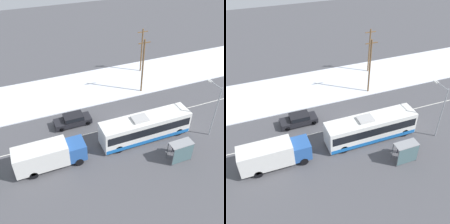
{
  "view_description": "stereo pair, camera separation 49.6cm",
  "coord_description": "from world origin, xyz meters",
  "views": [
    {
      "loc": [
        -12.12,
        -23.52,
        21.39
      ],
      "look_at": [
        -2.09,
        1.34,
        1.4
      ],
      "focal_mm": 42.0,
      "sensor_mm": 36.0,
      "label": 1
    },
    {
      "loc": [
        -11.66,
        -23.71,
        21.39
      ],
      "look_at": [
        -2.09,
        1.34,
        1.4
      ],
      "focal_mm": 42.0,
      "sensor_mm": 36.0,
      "label": 2
    }
  ],
  "objects": [
    {
      "name": "ground_plane",
      "position": [
        0.0,
        0.0,
        0.0
      ],
      "size": [
        120.0,
        120.0,
        0.0
      ],
      "primitive_type": "plane",
      "color": "#4C4C51"
    },
    {
      "name": "snow_lot",
      "position": [
        0.0,
        10.4,
        0.06
      ],
      "size": [
        80.0,
        10.1,
        0.12
      ],
      "color": "silver",
      "rests_on": "ground_plane"
    },
    {
      "name": "lane_marking_center",
      "position": [
        0.0,
        0.0,
        0.0
      ],
      "size": [
        60.0,
        0.12,
        0.0
      ],
      "color": "silver",
      "rests_on": "ground_plane"
    },
    {
      "name": "city_bus",
      "position": [
        0.31,
        -3.16,
        1.58
      ],
      "size": [
        10.88,
        2.57,
        3.24
      ],
      "color": "white",
      "rests_on": "ground_plane"
    },
    {
      "name": "box_truck",
      "position": [
        -11.09,
        -3.42,
        1.62
      ],
      "size": [
        7.39,
        2.3,
        2.91
      ],
      "color": "silver",
      "rests_on": "ground_plane"
    },
    {
      "name": "sedan_car",
      "position": [
        -6.98,
        2.45,
        0.81
      ],
      "size": [
        4.66,
        1.8,
        1.49
      ],
      "rotation": [
        0.0,
        0.0,
        3.14
      ],
      "color": "black",
      "rests_on": "ground_plane"
    },
    {
      "name": "pedestrian_at_stop",
      "position": [
        2.19,
        -6.54,
        1.01
      ],
      "size": [
        0.59,
        0.26,
        1.65
      ],
      "color": "#23232D",
      "rests_on": "ground_plane"
    },
    {
      "name": "bus_shelter",
      "position": [
        2.14,
        -7.96,
        1.67
      ],
      "size": [
        2.52,
        1.2,
        2.4
      ],
      "color": "gray",
      "rests_on": "ground_plane"
    },
    {
      "name": "streetlamp",
      "position": [
        7.89,
        -5.17,
        4.25
      ],
      "size": [
        0.36,
        2.39,
        6.67
      ],
      "color": "#9EA3A8",
      "rests_on": "ground_plane"
    },
    {
      "name": "utility_pole_roadside",
      "position": [
        4.69,
        6.34,
        4.31
      ],
      "size": [
        1.8,
        0.24,
        8.24
      ],
      "color": "brown",
      "rests_on": "ground_plane"
    },
    {
      "name": "utility_pole_snowlot",
      "position": [
        7.55,
        12.21,
        3.89
      ],
      "size": [
        1.8,
        0.24,
        7.41
      ],
      "color": "brown",
      "rests_on": "ground_plane"
    }
  ]
}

